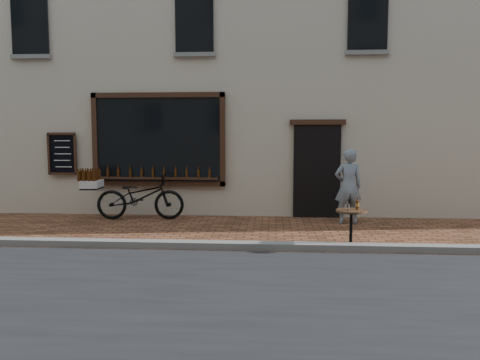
{
  "coord_description": "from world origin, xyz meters",
  "views": [
    {
      "loc": [
        0.88,
        -7.69,
        1.96
      ],
      "look_at": [
        0.24,
        1.2,
        1.1
      ],
      "focal_mm": 35.0,
      "sensor_mm": 36.0,
      "label": 1
    }
  ],
  "objects": [
    {
      "name": "shop_building",
      "position": [
        0.0,
        6.5,
        5.0
      ],
      "size": [
        28.0,
        6.2,
        10.0
      ],
      "color": "#BDAE95",
      "rests_on": "ground"
    },
    {
      "name": "cargo_bicycle",
      "position": [
        -2.25,
        2.89,
        0.54
      ],
      "size": [
        2.42,
        0.86,
        1.14
      ],
      "rotation": [
        0.0,
        0.0,
        1.65
      ],
      "color": "black",
      "rests_on": "ground"
    },
    {
      "name": "bistro_table",
      "position": [
        2.22,
        0.35,
        0.49
      ],
      "size": [
        0.53,
        0.53,
        0.91
      ],
      "color": "black",
      "rests_on": "ground"
    },
    {
      "name": "ground",
      "position": [
        0.0,
        0.0,
        0.0
      ],
      "size": [
        90.0,
        90.0,
        0.0
      ],
      "primitive_type": "plane",
      "color": "#4D2B19",
      "rests_on": "ground"
    },
    {
      "name": "pedestrian",
      "position": [
        2.53,
        2.71,
        0.83
      ],
      "size": [
        0.65,
        0.46,
        1.66
      ],
      "primitive_type": "imported",
      "rotation": [
        0.0,
        0.0,
        3.26
      ],
      "color": "slate",
      "rests_on": "ground"
    },
    {
      "name": "kerb",
      "position": [
        0.0,
        0.2,
        0.06
      ],
      "size": [
        90.0,
        0.25,
        0.12
      ],
      "primitive_type": "cube",
      "color": "slate",
      "rests_on": "ground"
    }
  ]
}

